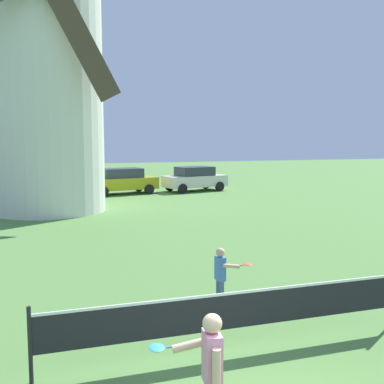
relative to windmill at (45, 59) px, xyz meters
name	(u,v)px	position (x,y,z in m)	size (l,w,h in m)	color
windmill	(45,59)	(0.00, 0.00, 0.00)	(9.97, 5.79, 14.80)	silver
tennis_net	(232,311)	(2.31, -16.03, -6.23)	(6.04, 0.06, 1.10)	black
player_near	(210,369)	(1.23, -17.93, -6.09)	(0.78, 0.65, 1.46)	slate
player_far	(221,273)	(2.92, -14.04, -6.23)	(0.72, 0.46, 1.20)	slate
parked_car_black	(35,184)	(-0.67, 5.44, -6.11)	(4.41, 2.25, 1.56)	#1E232D
parked_car_mustard	(122,181)	(4.32, 5.74, -6.11)	(4.44, 2.46, 1.56)	#999919
parked_car_cream	(195,178)	(9.04, 5.90, -6.11)	(4.26, 2.52, 1.56)	silver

